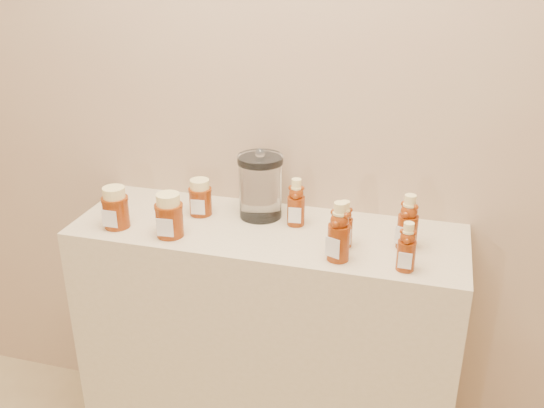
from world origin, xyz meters
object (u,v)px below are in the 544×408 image
(honey_jar_left, at_px, (115,207))
(bear_bottle_front_left, at_px, (339,228))
(bear_bottle_back_left, at_px, (296,199))
(display_table, at_px, (267,349))
(glass_canister, at_px, (260,184))

(honey_jar_left, bearing_deg, bear_bottle_front_left, -1.40)
(bear_bottle_back_left, distance_m, honey_jar_left, 0.55)
(bear_bottle_front_left, xyz_separation_m, honey_jar_left, (-0.69, 0.02, -0.03))
(bear_bottle_front_left, bearing_deg, bear_bottle_back_left, 152.45)
(display_table, relative_size, bear_bottle_front_left, 6.20)
(display_table, distance_m, glass_canister, 0.57)
(display_table, xyz_separation_m, bear_bottle_back_left, (0.08, 0.06, 0.54))
(bear_bottle_back_left, relative_size, glass_canister, 0.77)
(bear_bottle_back_left, distance_m, bear_bottle_front_left, 0.25)
(display_table, xyz_separation_m, bear_bottle_front_left, (0.24, -0.13, 0.55))
(display_table, height_order, bear_bottle_back_left, bear_bottle_back_left)
(bear_bottle_front_left, bearing_deg, display_table, 173.02)
(display_table, bearing_deg, bear_bottle_back_left, 36.59)
(display_table, height_order, glass_canister, glass_canister)
(glass_canister, bearing_deg, display_table, -62.49)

